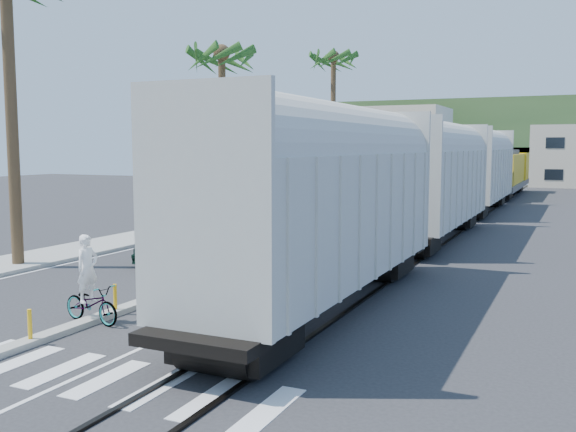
% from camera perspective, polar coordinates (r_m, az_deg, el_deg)
% --- Properties ---
extents(ground, '(140.00, 140.00, 0.00)m').
position_cam_1_polar(ground, '(17.06, -19.43, -9.83)').
color(ground, '#28282B').
rests_on(ground, ground).
extents(sidewalk, '(3.00, 90.00, 0.15)m').
position_cam_1_polar(sidewalk, '(42.05, -3.92, 0.01)').
color(sidewalk, gray).
rests_on(sidewalk, ground).
extents(rails, '(1.56, 100.00, 0.06)m').
position_cam_1_polar(rails, '(40.49, 15.24, -0.50)').
color(rails, black).
rests_on(rails, ground).
extents(median, '(0.45, 60.00, 0.85)m').
position_cam_1_polar(median, '(33.99, 4.63, -1.46)').
color(median, gray).
rests_on(median, ground).
extents(lane_markings, '(9.42, 90.00, 0.01)m').
position_cam_1_polar(lane_markings, '(39.43, 4.21, -0.51)').
color(lane_markings, silver).
rests_on(lane_markings, ground).
extents(freight_train, '(3.00, 60.94, 5.85)m').
position_cam_1_polar(freight_train, '(37.97, 14.78, 3.43)').
color(freight_train, beige).
rests_on(freight_train, ground).
extents(palm_trees, '(3.50, 37.20, 13.75)m').
position_cam_1_polar(palm_trees, '(40.08, -5.15, 15.08)').
color(palm_trees, brown).
rests_on(palm_trees, ground).
extents(buildings, '(38.00, 27.00, 10.00)m').
position_cam_1_polar(buildings, '(85.26, 12.60, 5.90)').
color(buildings, beige).
rests_on(buildings, ground).
extents(hillside, '(80.00, 20.00, 12.00)m').
position_cam_1_polar(hillside, '(112.30, 18.91, 6.59)').
color(hillside, '#385628').
rests_on(hillside, ground).
extents(car_lead, '(2.38, 4.99, 1.64)m').
position_cam_1_polar(car_lead, '(26.27, -9.44, -2.17)').
color(car_lead, black).
rests_on(car_lead, ground).
extents(car_second, '(1.74, 4.31, 1.39)m').
position_cam_1_polar(car_second, '(30.02, -6.91, -1.33)').
color(car_second, black).
rests_on(car_second, ground).
extents(car_third, '(2.39, 4.95, 1.38)m').
position_cam_1_polar(car_third, '(34.92, -2.00, -0.24)').
color(car_third, black).
rests_on(car_third, ground).
extents(car_rear, '(2.44, 4.87, 1.32)m').
position_cam_1_polar(car_rear, '(39.84, 1.98, 0.52)').
color(car_rear, '#A3A5A8').
rests_on(car_rear, ground).
extents(cyclist, '(1.28, 2.16, 2.33)m').
position_cam_1_polar(cyclist, '(17.66, -17.15, -6.73)').
color(cyclist, '#9EA0A5').
rests_on(cyclist, ground).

